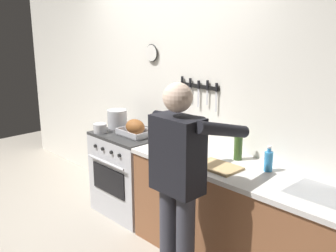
# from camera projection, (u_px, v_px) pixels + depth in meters

# --- Properties ---
(wall_back) EXTENTS (6.00, 0.13, 2.60)m
(wall_back) POSITION_uv_depth(u_px,v_px,m) (170.00, 95.00, 4.21)
(wall_back) COLOR white
(wall_back) RESTS_ON ground
(counter_block) EXTENTS (2.03, 0.65, 0.90)m
(counter_block) POSITION_uv_depth(u_px,v_px,m) (239.00, 218.00, 3.35)
(counter_block) COLOR brown
(counter_block) RESTS_ON ground
(stove) EXTENTS (0.76, 0.67, 0.90)m
(stove) POSITION_uv_depth(u_px,v_px,m) (132.00, 173.00, 4.35)
(stove) COLOR #BCBCC1
(stove) RESTS_ON ground
(person_cook) EXTENTS (0.51, 0.63, 1.66)m
(person_cook) POSITION_uv_depth(u_px,v_px,m) (179.00, 178.00, 2.91)
(person_cook) COLOR #383842
(person_cook) RESTS_ON ground
(roasting_pan) EXTENTS (0.35, 0.26, 0.17)m
(roasting_pan) POSITION_uv_depth(u_px,v_px,m) (135.00, 128.00, 4.14)
(roasting_pan) COLOR #B7B7BC
(roasting_pan) RESTS_ON stove
(stock_pot) EXTENTS (0.22, 0.22, 0.20)m
(stock_pot) POSITION_uv_depth(u_px,v_px,m) (117.00, 119.00, 4.43)
(stock_pot) COLOR #B7B7BC
(stock_pot) RESTS_ON stove
(saucepan) EXTENTS (0.14, 0.14, 0.10)m
(saucepan) POSITION_uv_depth(u_px,v_px,m) (100.00, 128.00, 4.24)
(saucepan) COLOR #B7B7BC
(saucepan) RESTS_ON stove
(cutting_board) EXTENTS (0.36, 0.24, 0.02)m
(cutting_board) POSITION_uv_depth(u_px,v_px,m) (218.00, 167.00, 3.25)
(cutting_board) COLOR tan
(cutting_board) RESTS_ON counter_block
(bottle_olive_oil) EXTENTS (0.07, 0.07, 0.30)m
(bottle_olive_oil) POSITION_uv_depth(u_px,v_px,m) (238.00, 146.00, 3.41)
(bottle_olive_oil) COLOR #385623
(bottle_olive_oil) RESTS_ON counter_block
(bottle_dish_soap) EXTENTS (0.07, 0.07, 0.21)m
(bottle_dish_soap) POSITION_uv_depth(u_px,v_px,m) (268.00, 161.00, 3.16)
(bottle_dish_soap) COLOR #338CCC
(bottle_dish_soap) RESTS_ON counter_block
(bottle_soy_sauce) EXTENTS (0.06, 0.06, 0.21)m
(bottle_soy_sauce) POSITION_uv_depth(u_px,v_px,m) (182.00, 134.00, 3.88)
(bottle_soy_sauce) COLOR black
(bottle_soy_sauce) RESTS_ON counter_block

